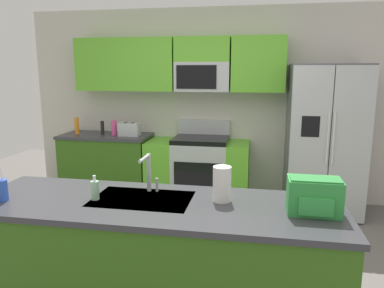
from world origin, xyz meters
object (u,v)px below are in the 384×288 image
refrigerator (324,140)px  toaster (129,129)px  sink_faucet (148,170)px  soap_dispenser (95,190)px  bottle_orange (77,126)px  bottle_pink (114,128)px  paper_towel_roll (222,184)px  range_oven (198,170)px  backpack (314,195)px  drink_cup_blue (1,190)px  pepper_mill (102,128)px

refrigerator → toaster: refrigerator is taller
sink_faucet → soap_dispenser: (-0.32, -0.21, -0.10)m
refrigerator → bottle_orange: refrigerator is taller
bottle_pink → paper_towel_roll: bearing=-53.6°
bottle_orange → bottle_pink: bearing=-0.6°
refrigerator → bottle_pink: bearing=179.5°
range_oven → paper_towel_roll: size_ratio=5.67×
soap_dispenser → backpack: size_ratio=0.53×
refrigerator → paper_towel_roll: (-1.04, -2.30, 0.09)m
bottle_pink → backpack: backpack is taller
bottle_pink → drink_cup_blue: drink_cup_blue is taller
range_oven → bottle_orange: size_ratio=5.89×
refrigerator → drink_cup_blue: size_ratio=6.95×
refrigerator → toaster: size_ratio=6.61×
refrigerator → pepper_mill: refrigerator is taller
drink_cup_blue → backpack: bearing=3.9°
range_oven → soap_dispenser: (-0.30, -2.50, 0.53)m
bottle_pink → sink_faucet: 2.53m
range_oven → drink_cup_blue: 2.84m
drink_cup_blue → backpack: (2.05, 0.14, 0.04)m
soap_dispenser → paper_towel_roll: paper_towel_roll is taller
toaster → backpack: (2.07, -2.44, 0.03)m
toaster → bottle_orange: bearing=179.2°
refrigerator → bottle_pink: refrigerator is taller
paper_towel_roll → backpack: paper_towel_roll is taller
toaster → refrigerator: bearing=-0.4°
range_oven → drink_cup_blue: drink_cup_blue is taller
bottle_orange → refrigerator: bearing=-0.5°
range_oven → drink_cup_blue: size_ratio=5.11×
bottle_orange → soap_dispenser: (1.41, -2.46, -0.05)m
drink_cup_blue → soap_dispenser: (0.61, 0.14, -0.01)m
toaster → bottle_pink: size_ratio=1.36×
range_oven → refrigerator: refrigerator is taller
refrigerator → toaster: bearing=179.6°
range_oven → sink_faucet: sink_faucet is taller
bottle_pink → toaster: bearing=-1.3°
toaster → sink_faucet: 2.43m
refrigerator → backpack: refrigerator is taller
bottle_orange → range_oven: bearing=1.4°
refrigerator → paper_towel_roll: refrigerator is taller
range_oven → bottle_pink: 1.29m
range_oven → paper_towel_roll: bearing=-76.8°
pepper_mill → bottle_pink: 0.20m
pepper_mill → drink_cup_blue: bearing=-80.7°
refrigerator → bottle_orange: size_ratio=8.02×
bottle_pink → backpack: size_ratio=0.64×
refrigerator → soap_dispenser: refrigerator is taller
bottle_orange → paper_towel_roll: bearing=-45.8°
range_oven → backpack: (1.14, -2.49, 0.57)m
pepper_mill → sink_faucet: bearing=-59.2°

